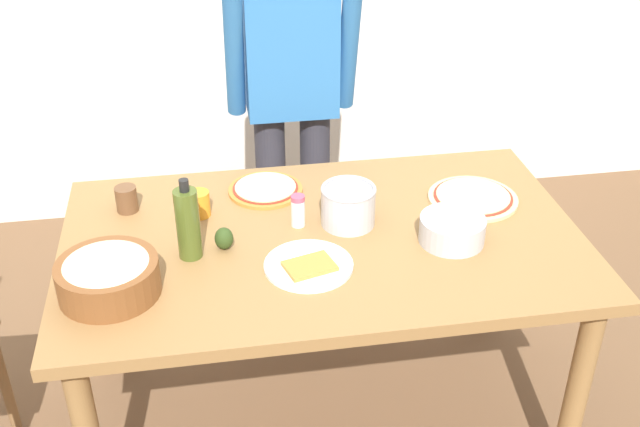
# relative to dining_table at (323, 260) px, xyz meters

# --- Properties ---
(ground) EXTENTS (8.00, 8.00, 0.00)m
(ground) POSITION_rel_dining_table_xyz_m (0.00, 0.00, -0.67)
(ground) COLOR brown
(dining_table) EXTENTS (1.60, 0.96, 0.76)m
(dining_table) POSITION_rel_dining_table_xyz_m (0.00, 0.00, 0.00)
(dining_table) COLOR olive
(dining_table) RESTS_ON ground
(person_cook) EXTENTS (0.49, 0.25, 1.62)m
(person_cook) POSITION_rel_dining_table_xyz_m (0.01, 0.76, 0.27)
(person_cook) COLOR #2D2D38
(person_cook) RESTS_ON ground
(pizza_raw_on_board) EXTENTS (0.30, 0.30, 0.02)m
(pizza_raw_on_board) POSITION_rel_dining_table_xyz_m (0.53, 0.13, 0.10)
(pizza_raw_on_board) COLOR beige
(pizza_raw_on_board) RESTS_ON dining_table
(pizza_cooked_on_tray) EXTENTS (0.25, 0.25, 0.02)m
(pizza_cooked_on_tray) POSITION_rel_dining_table_xyz_m (-0.15, 0.30, 0.10)
(pizza_cooked_on_tray) COLOR #C67A33
(pizza_cooked_on_tray) RESTS_ON dining_table
(plate_with_slice) EXTENTS (0.26, 0.26, 0.02)m
(plate_with_slice) POSITION_rel_dining_table_xyz_m (-0.07, -0.16, 0.10)
(plate_with_slice) COLOR white
(plate_with_slice) RESTS_ON dining_table
(popcorn_bowl) EXTENTS (0.28, 0.28, 0.11)m
(popcorn_bowl) POSITION_rel_dining_table_xyz_m (-0.63, -0.19, 0.15)
(popcorn_bowl) COLOR brown
(popcorn_bowl) RESTS_ON dining_table
(mixing_bowl_steel) EXTENTS (0.20, 0.20, 0.08)m
(mixing_bowl_steel) POSITION_rel_dining_table_xyz_m (0.38, -0.09, 0.13)
(mixing_bowl_steel) COLOR #B7B7BC
(mixing_bowl_steel) RESTS_ON dining_table
(olive_oil_bottle) EXTENTS (0.07, 0.07, 0.26)m
(olive_oil_bottle) POSITION_rel_dining_table_xyz_m (-0.40, -0.04, 0.20)
(olive_oil_bottle) COLOR #47561E
(olive_oil_bottle) RESTS_ON dining_table
(steel_pot) EXTENTS (0.17, 0.17, 0.13)m
(steel_pot) POSITION_rel_dining_table_xyz_m (0.09, 0.06, 0.16)
(steel_pot) COLOR #B7B7BC
(steel_pot) RESTS_ON dining_table
(cup_orange) EXTENTS (0.07, 0.07, 0.08)m
(cup_orange) POSITION_rel_dining_table_xyz_m (-0.37, 0.19, 0.13)
(cup_orange) COLOR orange
(cup_orange) RESTS_ON dining_table
(cup_small_brown) EXTENTS (0.07, 0.07, 0.08)m
(cup_small_brown) POSITION_rel_dining_table_xyz_m (-0.60, 0.25, 0.13)
(cup_small_brown) COLOR brown
(cup_small_brown) RESTS_ON dining_table
(salt_shaker) EXTENTS (0.04, 0.04, 0.11)m
(salt_shaker) POSITION_rel_dining_table_xyz_m (-0.07, 0.07, 0.14)
(salt_shaker) COLOR white
(salt_shaker) RESTS_ON dining_table
(avocado) EXTENTS (0.06, 0.06, 0.07)m
(avocado) POSITION_rel_dining_table_xyz_m (-0.30, -0.02, 0.13)
(avocado) COLOR #2D4219
(avocado) RESTS_ON dining_table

